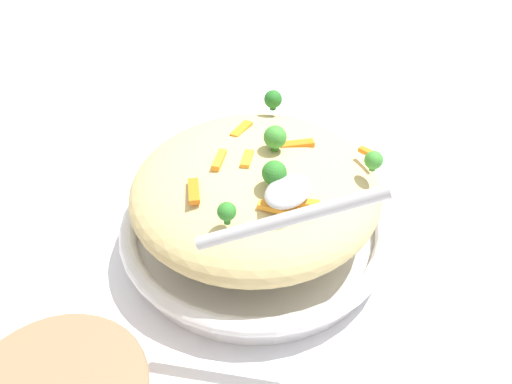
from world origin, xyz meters
name	(u,v)px	position (x,y,z in m)	size (l,w,h in m)	color
ground_plane	(256,243)	(0.00, 0.00, 0.00)	(2.40, 2.40, 0.00)	silver
serving_bowl	(256,228)	(0.00, 0.00, 0.03)	(0.33, 0.33, 0.05)	silver
pasta_mound	(256,188)	(0.00, 0.00, 0.09)	(0.29, 0.29, 0.10)	#D1BA7A
carrot_piece_0	(219,160)	(0.03, -0.02, 0.14)	(0.03, 0.01, 0.01)	orange
carrot_piece_1	(369,153)	(-0.08, 0.09, 0.13)	(0.02, 0.01, 0.01)	orange
carrot_piece_2	(241,130)	(-0.03, -0.05, 0.13)	(0.04, 0.01, 0.01)	orange
carrot_piece_3	(297,144)	(-0.04, 0.02, 0.13)	(0.04, 0.01, 0.01)	orange
carrot_piece_4	(247,159)	(0.02, 0.00, 0.14)	(0.03, 0.01, 0.01)	orange
carrot_piece_5	(278,208)	(0.05, 0.07, 0.13)	(0.04, 0.01, 0.01)	orange
carrot_piece_6	(299,203)	(0.04, 0.08, 0.13)	(0.04, 0.01, 0.01)	orange
carrot_piece_7	(194,191)	(0.09, -0.01, 0.13)	(0.04, 0.01, 0.01)	orange
broccoli_floret_0	(274,173)	(0.03, 0.05, 0.15)	(0.03, 0.03, 0.03)	#296820
broccoli_floret_1	(227,212)	(0.10, 0.04, 0.14)	(0.02, 0.02, 0.02)	#296820
broccoli_floret_2	(374,160)	(-0.06, 0.11, 0.14)	(0.02, 0.02, 0.02)	#377928
broccoli_floret_3	(273,99)	(-0.10, -0.05, 0.14)	(0.02, 0.02, 0.03)	#205B1C
broccoli_floret_4	(275,137)	(-0.02, 0.01, 0.15)	(0.03, 0.03, 0.03)	#377928
serving_spoon	(288,200)	(0.06, 0.09, 0.16)	(0.14, 0.14, 0.08)	#B7B7BC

